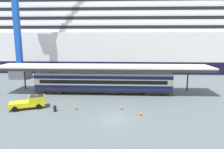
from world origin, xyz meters
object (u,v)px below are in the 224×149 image
traffic_cone_far (141,113)px  cruise_ship (123,29)px  service_truck (31,102)px  dockside_crane (18,22)px  traffic_cone_near (76,107)px  traffic_cone_mid (122,107)px  quay_bollard (55,108)px  train_carriage (103,82)px

traffic_cone_far → cruise_ship: bearing=93.2°
service_truck → dockside_crane: 29.53m
traffic_cone_near → dockside_crane: size_ratio=0.02×
dockside_crane → traffic_cone_mid: bearing=-40.6°
traffic_cone_near → quay_bollard: (-2.97, -0.99, 0.14)m
traffic_cone_mid → train_carriage: bearing=112.3°
train_carriage → quay_bollard: size_ratio=27.02×
cruise_ship → train_carriage: cruise_ship is taller
traffic_cone_mid → traffic_cone_near: bearing=-177.5°
traffic_cone_mid → traffic_cone_far: traffic_cone_mid is taller
traffic_cone_far → dockside_crane: bearing=139.6°
service_truck → traffic_cone_mid: size_ratio=7.20×
train_carriage → traffic_cone_far: bearing=-59.9°
traffic_cone_mid → quay_bollard: (-9.83, -1.28, 0.13)m
service_truck → traffic_cone_mid: 14.07m
quay_bollard → traffic_cone_mid: bearing=7.4°
cruise_ship → traffic_cone_far: cruise_ship is taller
train_carriage → traffic_cone_far: train_carriage is taller
train_carriage → traffic_cone_near: (-3.31, -8.95, -1.94)m
service_truck → traffic_cone_near: service_truck is taller
cruise_ship → quay_bollard: (-10.04, -43.52, -12.98)m
traffic_cone_mid → traffic_cone_far: bearing=-38.2°
cruise_ship → traffic_cone_far: 46.37m
cruise_ship → traffic_cone_near: cruise_ship is taller
cruise_ship → traffic_cone_mid: (-0.21, -42.24, -13.12)m
service_truck → traffic_cone_near: bearing=-2.7°
cruise_ship → dockside_crane: bearing=-144.3°
cruise_ship → quay_bollard: size_ratio=155.26×
service_truck → quay_bollard: size_ratio=5.81×
cruise_ship → dockside_crane: size_ratio=2.97×
traffic_cone_far → dockside_crane: (-29.41, 25.05, 14.42)m
train_carriage → traffic_cone_near: size_ratio=33.95×
service_truck → dockside_crane: bearing=118.9°
train_carriage → quay_bollard: train_carriage is taller
service_truck → traffic_cone_near: size_ratio=7.30×
traffic_cone_near → traffic_cone_far: bearing=-10.9°
traffic_cone_mid → cruise_ship: bearing=89.7°
traffic_cone_near → dockside_crane: bearing=130.5°
cruise_ship → train_carriage: 35.60m
service_truck → traffic_cone_near: (7.20, -0.34, -0.61)m
traffic_cone_near → traffic_cone_far: size_ratio=1.25×
train_carriage → service_truck: bearing=-140.7°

